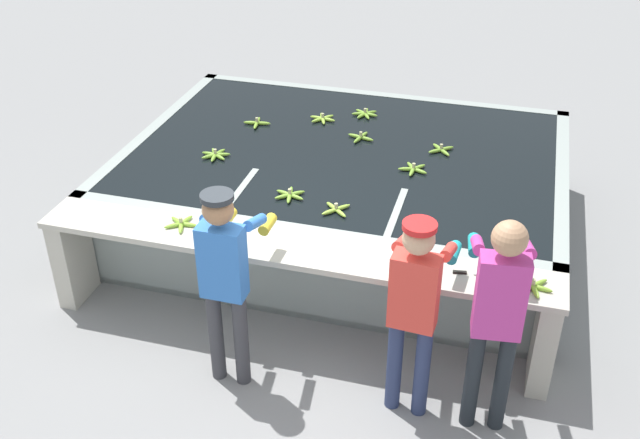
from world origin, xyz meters
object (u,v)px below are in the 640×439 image
at_px(banana_bunch_floating_7, 365,114).
at_px(banana_bunch_ledge_1, 533,286).
at_px(banana_bunch_floating_0, 257,123).
at_px(banana_bunch_ledge_0, 181,224).
at_px(banana_bunch_floating_6, 215,155).
at_px(banana_bunch_floating_5, 413,169).
at_px(banana_bunch_ledge_2, 219,236).
at_px(knife_0, 470,273).
at_px(banana_bunch_floating_3, 441,150).
at_px(worker_0, 225,271).
at_px(banana_bunch_floating_2, 323,119).
at_px(banana_bunch_floating_1, 336,209).
at_px(banana_bunch_floating_4, 361,137).
at_px(worker_2, 498,308).
at_px(worker_1, 415,301).
at_px(banana_bunch_floating_8, 290,195).

relative_size(banana_bunch_floating_7, banana_bunch_ledge_1, 1.00).
height_order(banana_bunch_floating_0, banana_bunch_ledge_0, banana_bunch_ledge_0).
bearing_deg(banana_bunch_ledge_1, banana_bunch_floating_6, 156.11).
xyz_separation_m(banana_bunch_floating_0, banana_bunch_floating_5, (1.72, -0.57, -0.00)).
bearing_deg(banana_bunch_ledge_2, knife_0, 1.34).
height_order(banana_bunch_floating_3, banana_bunch_floating_5, same).
bearing_deg(worker_0, banana_bunch_floating_2, 92.03).
bearing_deg(banana_bunch_floating_1, banana_bunch_floating_4, 94.86).
xyz_separation_m(worker_2, banana_bunch_ledge_2, (-2.17, 0.50, -0.13)).
distance_m(banana_bunch_floating_4, banana_bunch_ledge_0, 2.22).
bearing_deg(worker_1, worker_0, -177.66).
bearing_deg(worker_2, banana_bunch_ledge_0, 167.13).
xyz_separation_m(worker_0, banana_bunch_floating_7, (0.29, 3.17, -0.10)).
distance_m(banana_bunch_floating_8, banana_bunch_ledge_2, 0.84).
relative_size(banana_bunch_floating_7, banana_bunch_ledge_2, 1.02).
bearing_deg(banana_bunch_floating_7, banana_bunch_floating_8, -97.23).
xyz_separation_m(banana_bunch_floating_1, banana_bunch_floating_2, (-0.60, 1.74, -0.00)).
height_order(worker_1, banana_bunch_floating_8, worker_1).
bearing_deg(knife_0, banana_bunch_floating_8, 155.69).
height_order(banana_bunch_floating_8, knife_0, banana_bunch_floating_8).
relative_size(banana_bunch_floating_6, banana_bunch_floating_7, 1.00).
xyz_separation_m(banana_bunch_floating_2, knife_0, (1.76, -2.34, -0.01)).
xyz_separation_m(worker_2, banana_bunch_floating_1, (-1.39, 1.14, -0.13)).
xyz_separation_m(worker_1, banana_bunch_ledge_1, (0.76, 0.49, -0.07)).
relative_size(worker_0, banana_bunch_floating_6, 5.81).
xyz_separation_m(banana_bunch_floating_1, knife_0, (1.16, -0.60, -0.01)).
xyz_separation_m(banana_bunch_floating_5, banana_bunch_floating_6, (-1.84, -0.22, -0.00)).
distance_m(worker_2, banana_bunch_floating_3, 2.59).
distance_m(banana_bunch_floating_0, knife_0, 3.14).
bearing_deg(banana_bunch_floating_7, banana_bunch_floating_2, -148.47).
height_order(worker_1, banana_bunch_floating_2, worker_1).
distance_m(worker_0, banana_bunch_floating_2, 2.93).
bearing_deg(banana_bunch_floating_0, worker_0, -74.70).
distance_m(banana_bunch_floating_6, knife_0, 2.81).
bearing_deg(banana_bunch_floating_0, banana_bunch_floating_3, -3.09).
distance_m(banana_bunch_ledge_1, knife_0, 0.45).
xyz_separation_m(worker_1, knife_0, (0.32, 0.54, -0.08)).
bearing_deg(banana_bunch_ledge_0, banana_bunch_floating_0, 92.42).
relative_size(worker_2, banana_bunch_ledge_0, 6.13).
height_order(banana_bunch_floating_3, banana_bunch_ledge_0, banana_bunch_ledge_0).
bearing_deg(worker_0, banana_bunch_floating_8, 87.57).
xyz_separation_m(banana_bunch_floating_5, banana_bunch_ledge_0, (-1.63, -1.45, 0.00)).
bearing_deg(worker_1, knife_0, 59.39).
bearing_deg(banana_bunch_ledge_2, banana_bunch_floating_2, 85.74).
relative_size(worker_1, banana_bunch_ledge_1, 5.67).
height_order(banana_bunch_floating_5, banana_bunch_floating_8, same).
bearing_deg(banana_bunch_floating_0, banana_bunch_ledge_2, -78.10).
bearing_deg(banana_bunch_ledge_1, worker_1, -147.58).
bearing_deg(banana_bunch_ledge_0, banana_bunch_floating_2, 76.96).
height_order(worker_1, banana_bunch_floating_3, worker_1).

